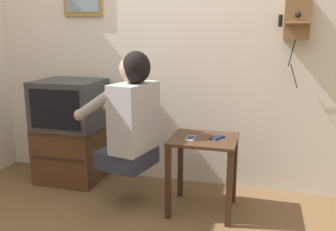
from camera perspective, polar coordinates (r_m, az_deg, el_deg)
wall_back at (r=3.17m, az=-1.14°, el=11.99°), size 6.80×0.05×2.55m
side_table at (r=2.69m, az=5.66°, el=-6.38°), size 0.49×0.43×0.58m
person at (r=2.69m, az=-5.94°, el=0.09°), size 0.61×0.51×0.89m
tv_stand at (r=3.40m, az=-15.41°, el=-5.98°), size 0.56×0.43×0.50m
television at (r=3.28m, az=-15.48°, el=1.75°), size 0.56×0.49×0.43m
wall_phone_antique at (r=2.96m, az=19.97°, el=14.50°), size 0.23×0.19×0.73m
cell_phone_held at (r=2.61m, az=3.67°, el=-3.66°), size 0.06×0.12×0.01m
cell_phone_spare at (r=2.65m, az=7.89°, el=-3.48°), size 0.11×0.14×0.01m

